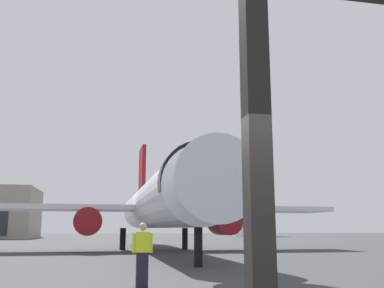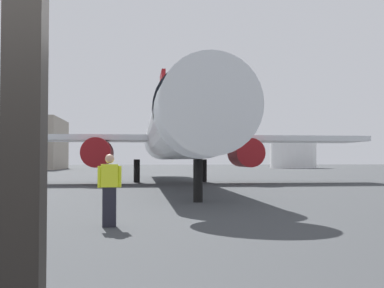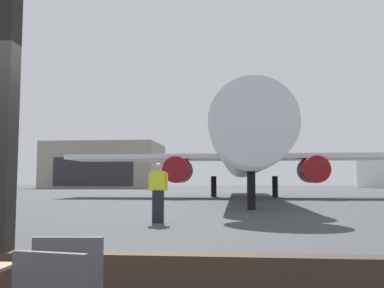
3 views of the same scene
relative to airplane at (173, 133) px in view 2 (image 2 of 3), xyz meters
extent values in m
plane|color=#383A3D|center=(-2.82, 11.87, -3.35)|extent=(220.00, 220.00, 0.00)
cube|color=black|center=(-2.82, -28.13, -1.48)|extent=(0.20, 0.20, 3.74)
cylinder|color=silver|center=(0.00, 1.08, 0.02)|extent=(3.46, 30.11, 3.46)
cone|color=silver|center=(0.00, -15.27, 0.02)|extent=(3.29, 2.60, 3.29)
cylinder|color=black|center=(0.00, -13.37, 0.17)|extent=(3.53, 0.90, 3.53)
cube|color=silver|center=(-7.19, 1.67, -0.28)|extent=(12.66, 4.20, 0.36)
cube|color=silver|center=(7.19, 1.67, -0.28)|extent=(12.66, 4.20, 0.36)
cylinder|color=maroon|center=(-4.93, 0.27, -1.28)|extent=(1.90, 3.20, 1.90)
cylinder|color=maroon|center=(4.93, 0.27, -1.28)|extent=(1.90, 3.20, 1.90)
cube|color=maroon|center=(0.00, 14.63, 4.15)|extent=(0.36, 4.40, 5.20)
cylinder|color=black|center=(0.00, -13.07, -2.53)|extent=(0.36, 0.36, 1.63)
cylinder|color=black|center=(-2.40, 2.67, -2.53)|extent=(0.44, 0.44, 1.63)
cylinder|color=black|center=(2.40, 2.67, -2.53)|extent=(0.44, 0.44, 1.63)
cube|color=black|center=(-2.93, -19.31, -2.87)|extent=(0.32, 0.20, 0.95)
cube|color=yellow|center=(-2.93, -19.31, -2.12)|extent=(0.40, 0.22, 0.55)
sphere|color=tan|center=(-2.93, -19.31, -1.72)|extent=(0.22, 0.22, 0.22)
cylinder|color=yellow|center=(-3.16, -19.35, -2.15)|extent=(0.09, 0.09, 0.52)
cylinder|color=yellow|center=(-2.69, -19.28, -2.15)|extent=(0.09, 0.09, 0.52)
cylinder|color=white|center=(27.57, 57.51, -0.58)|extent=(8.87, 8.87, 5.53)
camera|label=1|loc=(-4.05, -31.48, -1.76)|focal=40.78mm
camera|label=2|loc=(-2.21, -30.67, -1.74)|focal=43.65mm
camera|label=3|loc=(-0.66, -31.96, -2.15)|focal=40.72mm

